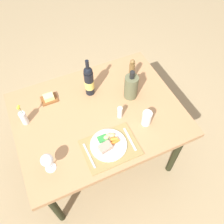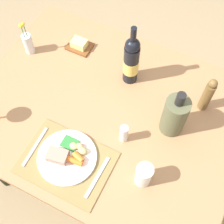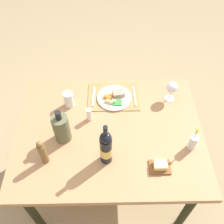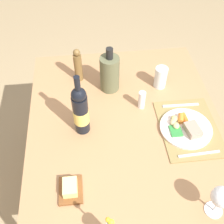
{
  "view_description": "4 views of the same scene",
  "coord_description": "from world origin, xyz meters",
  "px_view_note": "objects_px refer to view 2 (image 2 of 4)",
  "views": [
    {
      "loc": [
        -0.35,
        -1.03,
        2.27
      ],
      "look_at": [
        0.08,
        -0.08,
        0.83
      ],
      "focal_mm": 38.29,
      "sensor_mm": 36.0,
      "label": 1
    },
    {
      "loc": [
        0.35,
        -0.64,
        2.02
      ],
      "look_at": [
        0.05,
        -0.04,
        0.84
      ],
      "focal_mm": 48.99,
      "sensor_mm": 36.0,
      "label": 2
    },
    {
      "loc": [
        0.0,
        1.01,
        2.2
      ],
      "look_at": [
        -0.02,
        -0.08,
        0.86
      ],
      "focal_mm": 40.91,
      "sensor_mm": 36.0,
      "label": 3
    },
    {
      "loc": [
        -0.87,
        0.17,
        1.87
      ],
      "look_at": [
        0.07,
        0.07,
        0.81
      ],
      "focal_mm": 45.0,
      "sensor_mm": 36.0,
      "label": 4
    }
  ],
  "objects_px": {
    "dinner_plate": "(67,156)",
    "butter_dish": "(79,45)",
    "salt_shaker": "(124,134)",
    "knife": "(97,177)",
    "cooler_bottle": "(175,115)",
    "fork": "(35,146)",
    "pepper_mill": "(208,95)",
    "dining_table": "(107,118)",
    "flower_vase": "(28,43)",
    "water_tumbler": "(144,175)",
    "wine_bottle": "(131,61)"
  },
  "relations": [
    {
      "from": "dinner_plate",
      "to": "butter_dish",
      "type": "height_order",
      "value": "dinner_plate"
    },
    {
      "from": "pepper_mill",
      "to": "butter_dish",
      "type": "distance_m",
      "value": 0.72
    },
    {
      "from": "pepper_mill",
      "to": "water_tumbler",
      "type": "bearing_deg",
      "value": -103.57
    },
    {
      "from": "dinner_plate",
      "to": "pepper_mill",
      "type": "bearing_deg",
      "value": 49.19
    },
    {
      "from": "dining_table",
      "to": "cooler_bottle",
      "type": "relative_size",
      "value": 4.74
    },
    {
      "from": "cooler_bottle",
      "to": "pepper_mill",
      "type": "bearing_deg",
      "value": 60.8
    },
    {
      "from": "cooler_bottle",
      "to": "butter_dish",
      "type": "height_order",
      "value": "cooler_bottle"
    },
    {
      "from": "dinner_plate",
      "to": "flower_vase",
      "type": "bearing_deg",
      "value": 138.26
    },
    {
      "from": "knife",
      "to": "flower_vase",
      "type": "relative_size",
      "value": 0.96
    },
    {
      "from": "pepper_mill",
      "to": "salt_shaker",
      "type": "distance_m",
      "value": 0.42
    },
    {
      "from": "wine_bottle",
      "to": "water_tumbler",
      "type": "relative_size",
      "value": 2.72
    },
    {
      "from": "cooler_bottle",
      "to": "pepper_mill",
      "type": "distance_m",
      "value": 0.2
    },
    {
      "from": "dinner_plate",
      "to": "butter_dish",
      "type": "bearing_deg",
      "value": 114.81
    },
    {
      "from": "cooler_bottle",
      "to": "flower_vase",
      "type": "distance_m",
      "value": 0.84
    },
    {
      "from": "dinner_plate",
      "to": "water_tumbler",
      "type": "bearing_deg",
      "value": 9.52
    },
    {
      "from": "wine_bottle",
      "to": "pepper_mill",
      "type": "bearing_deg",
      "value": 0.49
    },
    {
      "from": "dinner_plate",
      "to": "wine_bottle",
      "type": "xyz_separation_m",
      "value": [
        0.06,
        0.51,
        0.12
      ]
    },
    {
      "from": "fork",
      "to": "water_tumbler",
      "type": "relative_size",
      "value": 1.58
    },
    {
      "from": "dinner_plate",
      "to": "salt_shaker",
      "type": "xyz_separation_m",
      "value": [
        0.18,
        0.19,
        0.03
      ]
    },
    {
      "from": "dinner_plate",
      "to": "fork",
      "type": "bearing_deg",
      "value": -171.96
    },
    {
      "from": "fork",
      "to": "flower_vase",
      "type": "distance_m",
      "value": 0.57
    },
    {
      "from": "pepper_mill",
      "to": "wine_bottle",
      "type": "relative_size",
      "value": 0.61
    },
    {
      "from": "salt_shaker",
      "to": "water_tumbler",
      "type": "distance_m",
      "value": 0.2
    },
    {
      "from": "butter_dish",
      "to": "wine_bottle",
      "type": "relative_size",
      "value": 0.38
    },
    {
      "from": "dinner_plate",
      "to": "pepper_mill",
      "type": "height_order",
      "value": "pepper_mill"
    },
    {
      "from": "flower_vase",
      "to": "water_tumbler",
      "type": "relative_size",
      "value": 1.61
    },
    {
      "from": "pepper_mill",
      "to": "wine_bottle",
      "type": "distance_m",
      "value": 0.38
    },
    {
      "from": "pepper_mill",
      "to": "flower_vase",
      "type": "height_order",
      "value": "pepper_mill"
    },
    {
      "from": "fork",
      "to": "flower_vase",
      "type": "bearing_deg",
      "value": 123.99
    },
    {
      "from": "dinner_plate",
      "to": "fork",
      "type": "distance_m",
      "value": 0.16
    },
    {
      "from": "dinner_plate",
      "to": "dining_table",
      "type": "bearing_deg",
      "value": 81.84
    },
    {
      "from": "dinner_plate",
      "to": "cooler_bottle",
      "type": "bearing_deg",
      "value": 44.57
    },
    {
      "from": "salt_shaker",
      "to": "wine_bottle",
      "type": "bearing_deg",
      "value": 110.11
    },
    {
      "from": "dining_table",
      "to": "flower_vase",
      "type": "relative_size",
      "value": 6.25
    },
    {
      "from": "knife",
      "to": "flower_vase",
      "type": "xyz_separation_m",
      "value": [
        -0.65,
        0.46,
        0.06
      ]
    },
    {
      "from": "dinner_plate",
      "to": "salt_shaker",
      "type": "distance_m",
      "value": 0.27
    },
    {
      "from": "water_tumbler",
      "to": "dining_table",
      "type": "bearing_deg",
      "value": 141.18
    },
    {
      "from": "cooler_bottle",
      "to": "pepper_mill",
      "type": "relative_size",
      "value": 1.29
    },
    {
      "from": "fork",
      "to": "dinner_plate",
      "type": "bearing_deg",
      "value": 5.84
    },
    {
      "from": "dinner_plate",
      "to": "butter_dish",
      "type": "relative_size",
      "value": 2.0
    },
    {
      "from": "dinner_plate",
      "to": "water_tumbler",
      "type": "height_order",
      "value": "water_tumbler"
    },
    {
      "from": "salt_shaker",
      "to": "water_tumbler",
      "type": "relative_size",
      "value": 0.83
    },
    {
      "from": "dining_table",
      "to": "cooler_bottle",
      "type": "height_order",
      "value": "cooler_bottle"
    },
    {
      "from": "dinner_plate",
      "to": "fork",
      "type": "xyz_separation_m",
      "value": [
        -0.15,
        -0.02,
        -0.01
      ]
    },
    {
      "from": "pepper_mill",
      "to": "butter_dish",
      "type": "height_order",
      "value": "pepper_mill"
    },
    {
      "from": "dinner_plate",
      "to": "cooler_bottle",
      "type": "distance_m",
      "value": 0.5
    },
    {
      "from": "knife",
      "to": "cooler_bottle",
      "type": "relative_size",
      "value": 0.73
    },
    {
      "from": "butter_dish",
      "to": "flower_vase",
      "type": "height_order",
      "value": "flower_vase"
    },
    {
      "from": "fork",
      "to": "knife",
      "type": "height_order",
      "value": "same"
    },
    {
      "from": "fork",
      "to": "pepper_mill",
      "type": "distance_m",
      "value": 0.81
    }
  ]
}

